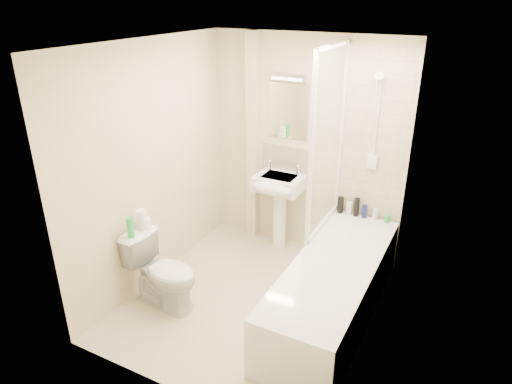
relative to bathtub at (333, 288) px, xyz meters
The scene contains 25 objects.
floor 0.82m from the bathtub, 168.52° to the right, with size 2.50×2.50×0.00m, color beige.
wall_back 1.61m from the bathtub, 124.34° to the left, with size 2.20×0.02×2.40m, color beige.
wall_left 2.07m from the bathtub, behind, with size 0.02×2.50×2.40m, color beige.
wall_right 0.99m from the bathtub, 23.52° to the right, with size 0.02×2.50×2.40m, color beige.
ceiling 2.25m from the bathtub, 168.52° to the right, with size 2.20×2.50×0.02m, color white.
tile_back 1.57m from the bathtub, 90.00° to the left, with size 0.70×0.01×1.75m, color beige.
tile_right 1.19m from the bathtub, ahead, with size 0.01×2.10×1.75m, color beige.
pipe_boxing 1.95m from the bathtub, 142.86° to the left, with size 0.12×0.12×2.40m, color beige.
splashback 1.63m from the bathtub, 131.54° to the left, with size 0.60×0.01×0.30m, color beige.
mirror 1.94m from the bathtub, 131.59° to the left, with size 0.46×0.01×0.60m, color white.
strip_light 2.19m from the bathtub, 132.20° to the left, with size 0.42×0.07×0.07m, color silver.
bathtub is the anchor object (origin of this frame).
shower_screen 1.37m from the bathtub, 118.45° to the left, with size 0.04×0.92×1.80m.
shower_fixture 1.63m from the bathtub, 90.10° to the left, with size 0.10×0.16×0.99m.
pedestal_sink 1.36m from the bathtub, 138.22° to the left, with size 0.53×0.48×1.02m.
bottle_black_a 1.10m from the bathtub, 105.45° to the left, with size 0.06×0.06×0.18m, color black.
bottle_white_a 1.08m from the bathtub, 100.36° to the left, with size 0.06×0.06×0.14m, color silver.
bottle_black_b 1.08m from the bathtub, 95.81° to the left, with size 0.06×0.06×0.20m, color black.
bottle_blue 1.06m from the bathtub, 90.84° to the left, with size 0.05×0.05×0.14m, color navy.
bottle_white_b 1.06m from the bathtub, 84.31° to the left, with size 0.05×0.05×0.12m, color silver.
bottle_green 1.08m from the bathtub, 77.22° to the left, with size 0.06×0.06×0.08m, color green.
toilet 1.58m from the bathtub, 158.35° to the right, with size 0.72×0.44×0.71m, color white.
toilet_roll_lower 1.86m from the bathtub, 164.31° to the right, with size 0.12×0.12×0.10m, color white.
toilet_roll_upper 1.89m from the bathtub, 163.56° to the right, with size 0.10×0.10×0.09m, color white.
green_bottle 1.92m from the bathtub, 158.41° to the right, with size 0.06×0.06×0.19m, color green.
Camera 1 is at (1.71, -3.23, 2.77)m, focal length 32.00 mm.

